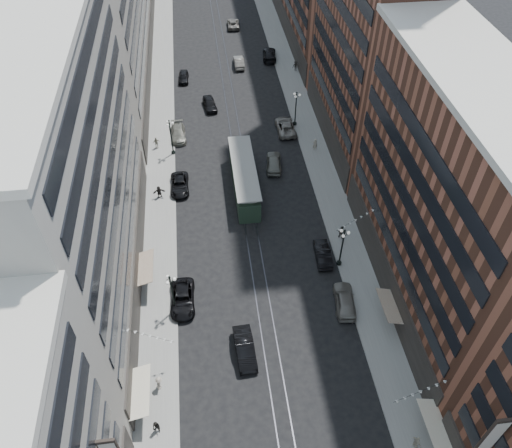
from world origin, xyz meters
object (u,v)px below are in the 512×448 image
pedestrian_5 (159,192)px  car_4 (345,300)px  lamppost_sw_mid (171,136)px  pedestrian_2 (144,262)px  car_12 (269,54)px  pedestrian_9 (296,66)px  car_14 (239,62)px  pedestrian_8 (315,144)px  lamppost_sw_far (172,292)px  car_13 (210,104)px  car_7 (180,185)px  pedestrian_extra_2 (157,427)px  lamppost_se_far (342,246)px  pedestrian_extra_1 (159,383)px  pedestrian_7 (341,232)px  car_10 (323,254)px  car_5 (245,349)px  car_11 (285,126)px  lamppost_se_mid (296,107)px  car_2 (183,299)px  pedestrian_6 (156,143)px  car_extra_0 (274,162)px  car_8 (178,133)px  car_extra_1 (233,24)px  streetcar (244,179)px  pedestrian_4 (417,442)px  car_9 (183,77)px

pedestrian_5 → car_4: bearing=-53.6°
lamppost_sw_mid → pedestrian_2: size_ratio=3.37×
car_12 → pedestrian_9: bearing=132.9°
car_14 → pedestrian_8: 27.40m
lamppost_sw_far → car_13: lamppost_sw_far is taller
car_7 → pedestrian_extra_2: pedestrian_extra_2 is taller
lamppost_se_far → car_12: size_ratio=0.96×
pedestrian_extra_1 → pedestrian_7: bearing=-40.6°
car_14 → pedestrian_extra_2: size_ratio=3.01×
car_10 → pedestrian_9: bearing=-93.2°
car_4 → lamppost_sw_mid: bearing=-51.4°
lamppost_sw_mid → pedestrian_7: bearing=-44.1°
car_5 → pedestrian_7: size_ratio=2.95×
lamppost_sw_mid → car_11: 17.27m
car_4 → pedestrian_5: pedestrian_5 is taller
lamppost_se_mid → pedestrian_7: 24.04m
car_2 → pedestrian_6: pedestrian_6 is taller
pedestrian_9 → car_extra_0: bearing=-113.3°
lamppost_sw_far → car_extra_0: 26.26m
lamppost_se_far → pedestrian_extra_1: 23.57m
car_13 → car_4: bearing=-81.0°
lamppost_se_far → pedestrian_7: lamppost_se_far is taller
car_4 → pedestrian_extra_1: 20.31m
car_8 → car_extra_1: size_ratio=1.02×
car_8 → pedestrian_extra_2: size_ratio=3.26×
pedestrian_7 → pedestrian_9: pedestrian_9 is taller
car_2 → car_11: bearing=63.1°
lamppost_se_mid → lamppost_sw_mid: bearing=-164.8°
car_10 → pedestrian_extra_2: size_ratio=2.93×
lamppost_se_far → car_4: lamppost_se_far is taller
streetcar → pedestrian_2: bearing=-136.0°
car_10 → car_extra_0: 17.37m
pedestrian_4 → car_11: 47.28m
car_4 → pedestrian_4: size_ratio=3.04×
pedestrian_7 → pedestrian_2: bearing=39.4°
lamppost_sw_mid → pedestrian_7: (19.55, -18.92, -2.09)m
lamppost_sw_far → car_9: lamppost_sw_far is taller
pedestrian_8 → car_extra_0: pedestrian_8 is taller
car_5 → car_13: 44.22m
lamppost_se_far → car_9: bearing=110.7°
lamppost_sw_far → car_extra_1: 68.98m
pedestrian_2 → car_11: size_ratio=0.29×
lamppost_sw_mid → car_4: (17.60, -28.51, -2.24)m
car_2 → pedestrian_7: pedestrian_7 is taller
lamppost_sw_far → pedestrian_5: bearing=95.8°
car_7 → pedestrian_5: pedestrian_5 is taller
pedestrian_9 → pedestrian_extra_1: bearing=-118.7°
pedestrian_4 → pedestrian_6: bearing=5.9°
lamppost_sw_far → car_extra_0: (13.70, 22.29, -2.24)m
lamppost_sw_far → car_2: bearing=46.9°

